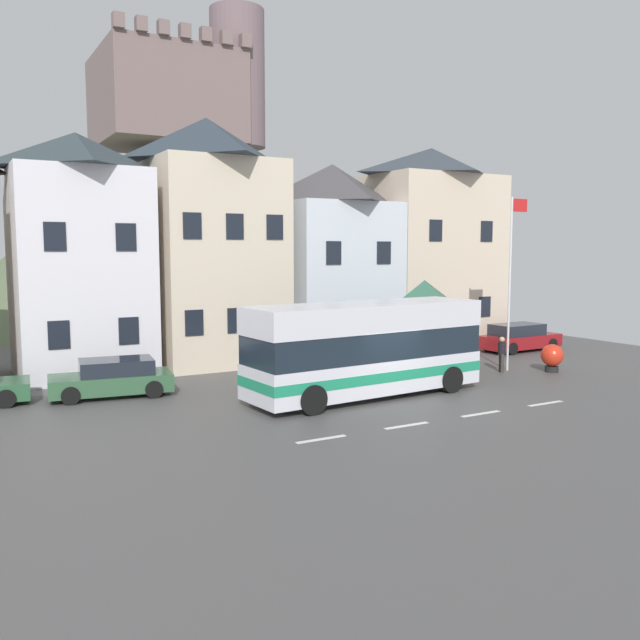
% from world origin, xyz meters
% --- Properties ---
extents(ground_plane, '(40.00, 60.00, 0.07)m').
position_xyz_m(ground_plane, '(0.00, -0.00, -0.03)').
color(ground_plane, '#4F4D4D').
extents(townhouse_01, '(5.34, 5.41, 10.22)m').
position_xyz_m(townhouse_01, '(-8.51, 11.67, 5.11)').
color(townhouse_01, white).
rests_on(townhouse_01, ground_plane).
extents(townhouse_02, '(5.74, 6.74, 11.49)m').
position_xyz_m(townhouse_02, '(-2.50, 12.34, 5.75)').
color(townhouse_02, beige).
rests_on(townhouse_02, ground_plane).
extents(townhouse_03, '(5.73, 5.15, 9.65)m').
position_xyz_m(townhouse_03, '(3.90, 11.54, 4.83)').
color(townhouse_03, silver).
rests_on(townhouse_03, ground_plane).
extents(townhouse_04, '(6.97, 5.25, 10.92)m').
position_xyz_m(townhouse_04, '(10.29, 11.59, 5.46)').
color(townhouse_04, beige).
rests_on(townhouse_04, ground_plane).
extents(hilltop_castle, '(35.83, 35.83, 23.75)m').
position_xyz_m(hilltop_castle, '(2.23, 34.30, 7.68)').
color(hilltop_castle, '#576547').
rests_on(hilltop_castle, ground_plane).
extents(transit_bus, '(9.31, 3.23, 3.43)m').
position_xyz_m(transit_bus, '(-0.37, 1.83, 1.73)').
color(transit_bus, silver).
rests_on(transit_bus, ground_plane).
extents(bus_shelter, '(3.60, 3.60, 3.99)m').
position_xyz_m(bus_shelter, '(5.10, 5.43, 3.18)').
color(bus_shelter, '#473D33').
rests_on(bus_shelter, ground_plane).
extents(parked_car_00, '(4.23, 2.10, 1.33)m').
position_xyz_m(parked_car_00, '(5.37, 6.86, 0.65)').
color(parked_car_00, '#2C5535').
rests_on(parked_car_00, ground_plane).
extents(parked_car_01, '(4.64, 2.10, 1.43)m').
position_xyz_m(parked_car_01, '(12.83, 7.18, 0.70)').
color(parked_car_01, maroon).
rests_on(parked_car_01, ground_plane).
extents(parked_car_02, '(4.49, 2.42, 1.36)m').
position_xyz_m(parked_car_02, '(-8.41, 6.44, 0.67)').
color(parked_car_02, '#325B3B').
rests_on(parked_car_02, ground_plane).
extents(pedestrian_00, '(0.29, 0.29, 1.56)m').
position_xyz_m(pedestrian_00, '(5.00, 4.03, 0.88)').
color(pedestrian_00, '#38332D').
rests_on(pedestrian_00, ground_plane).
extents(pedestrian_01, '(0.32, 0.34, 1.56)m').
position_xyz_m(pedestrian_01, '(7.48, 3.00, 0.87)').
color(pedestrian_01, '#38332D').
rests_on(pedestrian_01, ground_plane).
extents(public_bench, '(1.66, 0.48, 0.87)m').
position_xyz_m(public_bench, '(7.24, 7.63, 0.47)').
color(public_bench, '#33473D').
rests_on(public_bench, ground_plane).
extents(flagpole, '(0.95, 0.10, 7.62)m').
position_xyz_m(flagpole, '(8.10, 3.19, 4.38)').
color(flagpole, silver).
rests_on(flagpole, ground_plane).
extents(harbour_buoy, '(0.97, 0.97, 1.22)m').
position_xyz_m(harbour_buoy, '(9.47, 1.97, 0.68)').
color(harbour_buoy, black).
rests_on(harbour_buoy, ground_plane).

